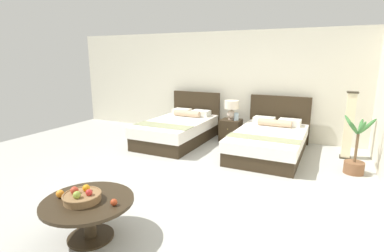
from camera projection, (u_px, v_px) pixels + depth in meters
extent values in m
cube|color=#B4B3AC|center=(180.00, 180.00, 4.83)|extent=(9.62, 9.99, 0.02)
cube|color=silver|center=(238.00, 84.00, 7.35)|extent=(9.62, 0.12, 2.58)
cube|color=#322618|center=(177.00, 137.00, 6.88)|extent=(1.24, 2.10, 0.28)
cube|color=white|center=(176.00, 126.00, 6.82)|extent=(1.28, 2.14, 0.24)
cube|color=#322618|center=(196.00, 112.00, 7.73)|extent=(1.30, 0.08, 1.08)
cube|color=white|center=(182.00, 111.00, 7.58)|extent=(0.44, 0.31, 0.14)
cube|color=white|center=(201.00, 113.00, 7.35)|extent=(0.44, 0.31, 0.14)
cylinder|color=#CEAE8C|center=(187.00, 114.00, 7.25)|extent=(0.67, 0.16, 0.15)
cube|color=#969A71|center=(163.00, 126.00, 6.29)|extent=(1.28, 0.41, 0.01)
cube|color=#322618|center=(268.00, 149.00, 6.00)|extent=(1.31, 2.14, 0.26)
cube|color=white|center=(269.00, 137.00, 5.95)|extent=(1.35, 2.18, 0.22)
cube|color=#322618|center=(279.00, 119.00, 6.86)|extent=(1.37, 0.08, 1.09)
cube|color=white|center=(264.00, 120.00, 6.73)|extent=(0.47, 0.31, 0.14)
cube|color=white|center=(290.00, 122.00, 6.49)|extent=(0.47, 0.31, 0.14)
cylinder|color=#CEAE8C|center=(275.00, 123.00, 6.40)|extent=(0.71, 0.16, 0.15)
cube|color=#969A71|center=(263.00, 138.00, 5.44)|extent=(1.35, 0.34, 0.01)
cube|color=#322618|center=(231.00, 130.00, 7.02)|extent=(0.46, 0.44, 0.51)
sphere|color=tan|center=(228.00, 129.00, 6.80)|extent=(0.02, 0.02, 0.02)
cylinder|color=beige|center=(231.00, 119.00, 6.98)|extent=(0.14, 0.14, 0.02)
ellipsoid|color=beige|center=(231.00, 114.00, 6.95)|extent=(0.21, 0.21, 0.20)
cylinder|color=#99844C|center=(232.00, 109.00, 6.92)|extent=(0.02, 0.02, 0.04)
cylinder|color=#F0E1CA|center=(232.00, 105.00, 6.90)|extent=(0.34, 0.34, 0.19)
cylinder|color=#A8BECB|center=(236.00, 117.00, 6.85)|extent=(0.11, 0.11, 0.17)
torus|color=#A8BECB|center=(236.00, 113.00, 6.83)|extent=(0.10, 0.10, 0.01)
cylinder|color=#322618|center=(91.00, 237.00, 3.25)|extent=(0.50, 0.50, 0.02)
cylinder|color=#322618|center=(90.00, 221.00, 3.20)|extent=(0.13, 0.13, 0.42)
cylinder|color=#322618|center=(88.00, 202.00, 3.15)|extent=(0.97, 0.97, 0.04)
cylinder|color=olive|center=(82.00, 198.00, 3.11)|extent=(0.38, 0.38, 0.08)
torus|color=olive|center=(82.00, 194.00, 3.11)|extent=(0.40, 0.40, 0.02)
sphere|color=#8FA93E|center=(77.00, 195.00, 3.02)|extent=(0.08, 0.08, 0.08)
sphere|color=red|center=(89.00, 192.00, 3.08)|extent=(0.07, 0.07, 0.07)
sphere|color=orange|center=(86.00, 188.00, 3.18)|extent=(0.08, 0.08, 0.08)
sphere|color=#C13F2A|center=(74.00, 190.00, 3.12)|extent=(0.08, 0.08, 0.08)
sphere|color=#B53F1F|center=(114.00, 202.00, 3.02)|extent=(0.07, 0.07, 0.07)
sphere|color=orange|center=(60.00, 194.00, 3.19)|extent=(0.09, 0.09, 0.09)
cube|color=#352E21|center=(345.00, 157.00, 5.85)|extent=(0.20, 0.20, 0.03)
cube|color=#F4E4B8|center=(349.00, 125.00, 5.70)|extent=(0.16, 0.16, 1.26)
cube|color=#352E21|center=(353.00, 92.00, 5.55)|extent=(0.20, 0.20, 0.02)
cylinder|color=brown|center=(354.00, 168.00, 5.04)|extent=(0.32, 0.32, 0.20)
cylinder|color=brown|center=(356.00, 148.00, 4.96)|extent=(0.04, 0.04, 0.49)
ellipsoid|color=#417B3E|center=(367.00, 126.00, 4.83)|extent=(0.28, 0.06, 0.32)
ellipsoid|color=#417B3E|center=(361.00, 126.00, 4.97)|extent=(0.12, 0.26, 0.28)
ellipsoid|color=#417B3E|center=(351.00, 124.00, 5.02)|extent=(0.27, 0.28, 0.33)
ellipsoid|color=#417B3E|center=(354.00, 128.00, 4.84)|extent=(0.21, 0.23, 0.29)
ellipsoid|color=#417B3E|center=(362.00, 128.00, 4.79)|extent=(0.13, 0.21, 0.29)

